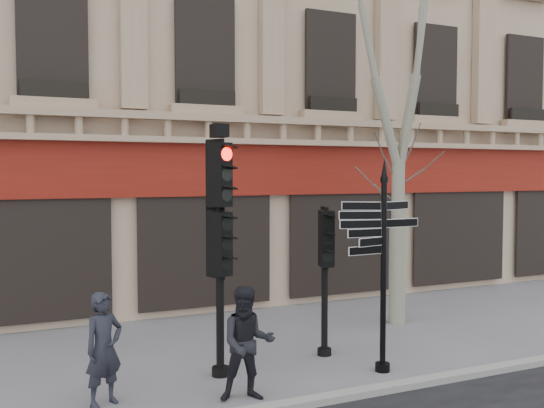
{
  "coord_description": "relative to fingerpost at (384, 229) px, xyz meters",
  "views": [
    {
      "loc": [
        -4.66,
        -9.35,
        3.53
      ],
      "look_at": [
        -0.15,
        0.6,
        2.96
      ],
      "focal_mm": 40.0,
      "sensor_mm": 36.0,
      "label": 1
    }
  ],
  "objects": [
    {
      "name": "traffic_signal_secondary",
      "position": [
        -0.47,
        1.26,
        -0.59
      ],
      "size": [
        0.54,
        0.45,
        2.8
      ],
      "rotation": [
        0.0,
        0.0,
        -0.27
      ],
      "color": "black",
      "rests_on": "ground"
    },
    {
      "name": "pedestrian_a",
      "position": [
        -4.75,
        0.45,
        -1.68
      ],
      "size": [
        0.74,
        0.63,
        1.73
      ],
      "primitive_type": "imported",
      "rotation": [
        0.0,
        0.0,
        0.42
      ],
      "color": "black",
      "rests_on": "ground"
    },
    {
      "name": "traffic_signal_main",
      "position": [
        -2.71,
        0.96,
        0.2
      ],
      "size": [
        0.56,
        0.48,
        4.35
      ],
      "rotation": [
        0.0,
        0.0,
        0.32
      ],
      "color": "black",
      "rests_on": "ground"
    },
    {
      "name": "kerb",
      "position": [
        -1.5,
        -0.88,
        -2.49
      ],
      "size": [
        80.0,
        0.25,
        0.12
      ],
      "primitive_type": "cube",
      "color": "gray",
      "rests_on": "ground"
    },
    {
      "name": "building",
      "position": [
        -1.5,
        13.0,
        6.44
      ],
      "size": [
        28.0,
        15.52,
        18.0
      ],
      "color": "tan",
      "rests_on": "ground"
    },
    {
      "name": "fingerpost",
      "position": [
        0.0,
        0.0,
        0.0
      ],
      "size": [
        1.77,
        1.77,
        3.79
      ],
      "rotation": [
        0.0,
        0.0,
        -0.13
      ],
      "color": "black",
      "rests_on": "ground"
    },
    {
      "name": "ground",
      "position": [
        -1.5,
        0.52,
        -2.55
      ],
      "size": [
        80.0,
        80.0,
        0.0
      ],
      "primitive_type": "plane",
      "color": "slate",
      "rests_on": "ground"
    },
    {
      "name": "pedestrian_b",
      "position": [
        -2.69,
        -0.27,
        -1.66
      ],
      "size": [
        1.01,
        0.87,
        1.78
      ],
      "primitive_type": "imported",
      "rotation": [
        0.0,
        0.0,
        -0.26
      ],
      "color": "black",
      "rests_on": "ground"
    },
    {
      "name": "plane_tree",
      "position": [
        2.31,
        2.76,
        3.94
      ],
      "size": [
        3.48,
        3.48,
        9.24
      ],
      "color": "gray",
      "rests_on": "ground"
    }
  ]
}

